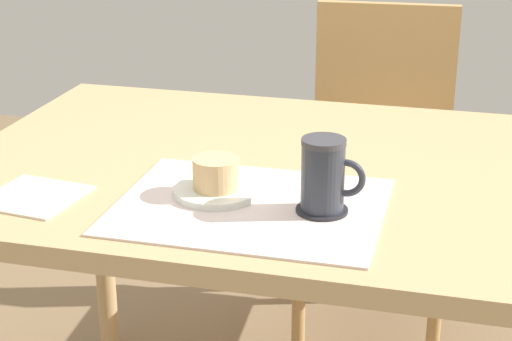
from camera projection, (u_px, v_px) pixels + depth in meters
dining_table at (296, 201)px, 1.61m from camera, size 1.27×0.85×0.72m
wooden_chair at (379, 155)px, 2.34m from camera, size 0.44×0.44×0.88m
placemat at (250, 206)px, 1.40m from camera, size 0.44×0.35×0.00m
pastry_plate at (216, 191)px, 1.44m from camera, size 0.14×0.14×0.01m
pastry at (216, 173)px, 1.43m from camera, size 0.08×0.08×0.05m
coffee_coaster at (322, 210)px, 1.38m from camera, size 0.08×0.08×0.00m
coffee_mug at (324, 174)px, 1.35m from camera, size 0.10×0.07×0.12m
paper_napkin at (34, 196)px, 1.44m from camera, size 0.17×0.17×0.00m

